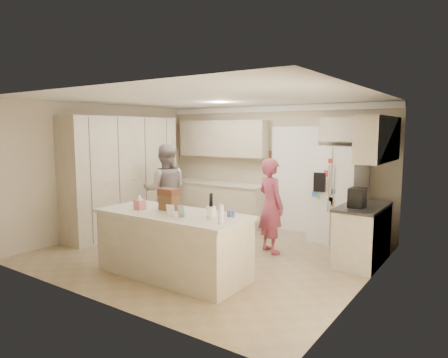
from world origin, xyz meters
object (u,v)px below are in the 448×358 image
Objects in this scene: refrigerator at (338,194)px; tissue_box at (140,205)px; island_base at (173,245)px; dollhouse_body at (169,203)px; utensil_crock at (211,212)px; teen_girl at (271,206)px; teen_boy at (166,190)px; coffee_maker at (357,198)px.

refrigerator is 3.70m from tissue_box.
dollhouse_body is at bearing 146.31° from island_base.
teen_girl is (-0.01, 1.73, -0.19)m from utensil_crock.
teen_boy is (-1.44, 1.49, -0.13)m from dollhouse_body.
island_base is at bearing 97.90° from teen_girl.
utensil_crock is at bearing 106.41° from teen_boy.
tissue_box is at bearing -114.06° from refrigerator.
dollhouse_body is 0.14× the size of teen_boy.
dollhouse_body reaches higher than utensil_crock.
coffee_maker reaches higher than tissue_box.
dollhouse_body is (-0.80, 0.05, 0.04)m from utensil_crock.
refrigerator is at bearing 120.58° from coffee_maker.
refrigerator is 3.10m from utensil_crock.
island_base is 0.62m from dollhouse_body.
teen_boy is 1.12× the size of teen_girl.
refrigerator is 0.99× the size of teen_boy.
teen_boy reaches higher than tissue_box.
tissue_box is at bearing 82.57° from teen_boy.
teen_girl is at bearing 90.33° from utensil_crock.
dollhouse_body is at bearing 92.50° from teen_girl.
teen_girl reaches higher than coffee_maker.
utensil_crock reaches higher than tissue_box.
dollhouse_body is (0.40, 0.20, 0.04)m from tissue_box.
utensil_crock is 1.21m from tissue_box.
island_base is at bearing -106.88° from refrigerator.
teen_girl is (-0.72, -1.29, -0.09)m from refrigerator.
teen_boy is at bearing 134.16° from dollhouse_body.
refrigerator is at bearing -91.51° from teen_girl.
refrigerator is 3.39m from island_base.
coffee_maker is (0.69, -1.17, 0.17)m from refrigerator.
coffee_maker is 2.00× the size of utensil_crock.
utensil_crock is (-0.71, -3.02, 0.10)m from refrigerator.
refrigerator reaches higher than dollhouse_body.
coffee_maker is 0.17× the size of teen_boy.
teen_girl is (0.79, 1.68, -0.23)m from dollhouse_body.
island_base is at bearing 95.95° from teen_boy.
refrigerator is at bearing 63.09° from dollhouse_body.
island_base is 1.93m from teen_girl.
island_base is 0.86m from utensil_crock.
teen_girl is at bearing -112.17° from refrigerator.
refrigerator is 1.48m from teen_girl.
teen_girl reaches higher than dollhouse_body.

